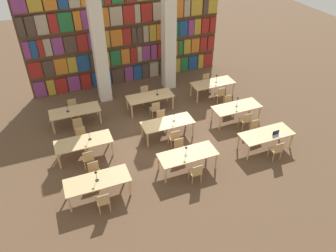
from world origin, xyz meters
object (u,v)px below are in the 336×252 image
desk_lamp_1 (186,149)px  chair_6 (88,158)px  chair_5 (255,129)px  desk_lamp_0 (96,174)px  reading_table_1 (188,155)px  desk_lamp_4 (237,100)px  chair_11 (229,104)px  chair_3 (180,148)px  desk_lamp_6 (157,89)px  chair_7 (82,136)px  chair_4 (277,150)px  chair_10 (246,120)px  chair_9 (162,119)px  chair_0 (103,201)px  chair_16 (220,94)px  pillar_left (99,45)px  chair_14 (155,109)px  reading_table_5 (237,108)px  laptop (277,135)px  chair_13 (73,108)px  desk_lamp_3 (174,115)px  reading_table_8 (213,84)px  reading_table_6 (75,112)px  chair_15 (145,94)px  chair_12 (78,124)px  chair_2 (196,172)px  reading_table_4 (168,124)px  pillar_center (169,35)px  chair_8 (174,137)px  reading_table_3 (84,143)px  reading_table_7 (150,97)px  desk_lamp_7 (217,77)px  desk_lamp_5 (67,106)px  chair_17 (207,81)px  chair_1 (94,172)px  desk_lamp_2 (89,133)px

desk_lamp_1 → chair_6: desk_lamp_1 is taller
chair_5 → desk_lamp_0: bearing=6.7°
reading_table_1 → desk_lamp_4: desk_lamp_4 is taller
chair_11 → desk_lamp_4: bearing=86.7°
chair_3 → desk_lamp_6: size_ratio=1.90×
chair_7 → chair_4: bearing=152.1°
chair_4 → chair_10: 2.28m
chair_6 → chair_9: (3.65, 1.49, 0.00)m
chair_0 → chair_6: size_ratio=1.00×
chair_16 → chair_11: bearing=-93.6°
desk_lamp_6 → chair_16: desk_lamp_6 is taller
pillar_left → chair_7: 4.68m
chair_14 → reading_table_5: bearing=-25.6°
chair_3 → chair_11: size_ratio=1.00×
laptop → desk_lamp_4: 2.62m
desk_lamp_0 → chair_13: 5.62m
desk_lamp_3 → reading_table_8: size_ratio=0.19×
reading_table_6 → reading_table_8: same height
chair_15 → desk_lamp_1: bearing=88.3°
chair_0 → chair_10: (7.11, 2.35, 0.00)m
chair_15 → chair_12: bearing=21.6°
chair_2 → chair_14: 4.67m
reading_table_4 → chair_12: (-3.66, 1.71, -0.22)m
pillar_center → chair_15: pillar_center is taller
desk_lamp_3 → chair_12: desk_lamp_3 is taller
chair_3 → chair_4: (3.61, -1.54, 0.00)m
chair_2 → chair_8: bearing=88.5°
reading_table_8 → chair_12: bearing=-173.9°
desk_lamp_4 → reading_table_3: bearing=-179.9°
chair_3 → chair_6: (-3.59, 0.77, 0.00)m
chair_15 → reading_table_8: bearing=169.2°
reading_table_1 → reading_table_7: 4.67m
reading_table_5 → reading_table_6: 7.55m
chair_3 → desk_lamp_7: desk_lamp_7 is taller
desk_lamp_3 → desk_lamp_5: (-4.24, 2.49, 0.00)m
chair_6 → reading_table_7: (3.66, 3.15, 0.22)m
chair_7 → chair_14: same height
chair_8 → chair_14: (0.00, 2.41, 0.00)m
reading_table_4 → desk_lamp_3: 0.48m
chair_4 → chair_17: size_ratio=1.00×
chair_10 → desk_lamp_6: 4.49m
chair_6 → chair_10: same height
desk_lamp_3 → chair_6: bearing=-169.7°
chair_3 → chair_15: 4.67m
desk_lamp_5 → chair_15: desk_lamp_5 is taller
chair_12 → chair_17: (7.26, 1.52, 0.00)m
pillar_left → chair_1: 6.63m
desk_lamp_2 → reading_table_8: (6.94, 2.44, -0.41)m
chair_5 → laptop: bearing=105.4°
chair_13 → desk_lamp_5: (-0.28, -0.74, 0.60)m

